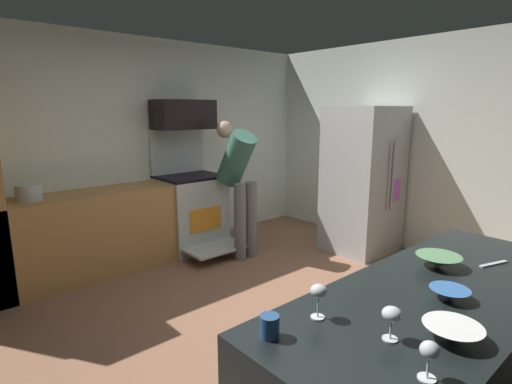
{
  "coord_description": "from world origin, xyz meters",
  "views": [
    {
      "loc": [
        -2.18,
        -2.25,
        1.76
      ],
      "look_at": [
        0.07,
        0.3,
        1.05
      ],
      "focal_mm": 27.8,
      "sensor_mm": 36.0,
      "label": 1
    }
  ],
  "objects_px": {
    "microwave": "(184,115)",
    "mug_coffee": "(270,326)",
    "person_cook": "(239,178)",
    "wine_glass_mid": "(319,293)",
    "oven_range": "(191,210)",
    "mixing_bowl_large": "(438,261)",
    "mixing_bowl_small": "(452,332)",
    "wine_glass_extra": "(392,316)",
    "wine_glass_far": "(429,353)",
    "refrigerator": "(363,180)",
    "mixing_bowl_prep": "(449,294)",
    "stock_pot": "(29,193)"
  },
  "relations": [
    {
      "from": "person_cook",
      "to": "mixing_bowl_small",
      "type": "height_order",
      "value": "person_cook"
    },
    {
      "from": "microwave",
      "to": "mixing_bowl_prep",
      "type": "height_order",
      "value": "microwave"
    },
    {
      "from": "wine_glass_extra",
      "to": "wine_glass_mid",
      "type": "bearing_deg",
      "value": 105.77
    },
    {
      "from": "refrigerator",
      "to": "mixing_bowl_prep",
      "type": "relative_size",
      "value": 9.95
    },
    {
      "from": "mixing_bowl_prep",
      "to": "mixing_bowl_small",
      "type": "bearing_deg",
      "value": -155.5
    },
    {
      "from": "oven_range",
      "to": "mixing_bowl_small",
      "type": "xyz_separation_m",
      "value": [
        -1.15,
        -3.69,
        0.42
      ]
    },
    {
      "from": "microwave",
      "to": "person_cook",
      "type": "height_order",
      "value": "microwave"
    },
    {
      "from": "mug_coffee",
      "to": "mixing_bowl_small",
      "type": "bearing_deg",
      "value": -42.94
    },
    {
      "from": "wine_glass_mid",
      "to": "wine_glass_far",
      "type": "relative_size",
      "value": 1.12
    },
    {
      "from": "microwave",
      "to": "wine_glass_extra",
      "type": "height_order",
      "value": "microwave"
    },
    {
      "from": "mixing_bowl_large",
      "to": "wine_glass_far",
      "type": "height_order",
      "value": "wine_glass_far"
    },
    {
      "from": "mixing_bowl_small",
      "to": "wine_glass_extra",
      "type": "height_order",
      "value": "wine_glass_extra"
    },
    {
      "from": "person_cook",
      "to": "wine_glass_mid",
      "type": "height_order",
      "value": "person_cook"
    },
    {
      "from": "oven_range",
      "to": "mug_coffee",
      "type": "xyz_separation_m",
      "value": [
        -1.66,
        -3.21,
        0.44
      ]
    },
    {
      "from": "person_cook",
      "to": "mixing_bowl_large",
      "type": "distance_m",
      "value": 2.82
    },
    {
      "from": "wine_glass_extra",
      "to": "mixing_bowl_large",
      "type": "bearing_deg",
      "value": 13.4
    },
    {
      "from": "person_cook",
      "to": "wine_glass_far",
      "type": "relative_size",
      "value": 12.01
    },
    {
      "from": "person_cook",
      "to": "wine_glass_far",
      "type": "height_order",
      "value": "person_cook"
    },
    {
      "from": "wine_glass_extra",
      "to": "mug_coffee",
      "type": "height_order",
      "value": "wine_glass_extra"
    },
    {
      "from": "oven_range",
      "to": "mixing_bowl_large",
      "type": "xyz_separation_m",
      "value": [
        -0.48,
        -3.33,
        0.43
      ]
    },
    {
      "from": "person_cook",
      "to": "wine_glass_mid",
      "type": "relative_size",
      "value": 10.76
    },
    {
      "from": "mixing_bowl_large",
      "to": "wine_glass_mid",
      "type": "bearing_deg",
      "value": 174.79
    },
    {
      "from": "mixing_bowl_large",
      "to": "mug_coffee",
      "type": "relative_size",
      "value": 2.73
    },
    {
      "from": "refrigerator",
      "to": "person_cook",
      "type": "xyz_separation_m",
      "value": [
        -1.31,
        0.85,
        0.06
      ]
    },
    {
      "from": "refrigerator",
      "to": "mug_coffee",
      "type": "bearing_deg",
      "value": -151.7
    },
    {
      "from": "refrigerator",
      "to": "mixing_bowl_prep",
      "type": "height_order",
      "value": "refrigerator"
    },
    {
      "from": "wine_glass_far",
      "to": "wine_glass_extra",
      "type": "height_order",
      "value": "same"
    },
    {
      "from": "mixing_bowl_large",
      "to": "stock_pot",
      "type": "xyz_separation_m",
      "value": [
        -1.32,
        3.34,
        0.04
      ]
    },
    {
      "from": "person_cook",
      "to": "mug_coffee",
      "type": "distance_m",
      "value": 3.25
    },
    {
      "from": "microwave",
      "to": "mug_coffee",
      "type": "distance_m",
      "value": 3.78
    },
    {
      "from": "person_cook",
      "to": "wine_glass_far",
      "type": "xyz_separation_m",
      "value": [
        -1.74,
        -3.12,
        0.04
      ]
    },
    {
      "from": "wine_glass_mid",
      "to": "oven_range",
      "type": "bearing_deg",
      "value": 66.5
    },
    {
      "from": "mixing_bowl_small",
      "to": "mixing_bowl_prep",
      "type": "height_order",
      "value": "mixing_bowl_small"
    },
    {
      "from": "refrigerator",
      "to": "wine_glass_extra",
      "type": "bearing_deg",
      "value": -144.68
    },
    {
      "from": "mixing_bowl_large",
      "to": "wine_glass_extra",
      "type": "bearing_deg",
      "value": -166.6
    },
    {
      "from": "mug_coffee",
      "to": "stock_pot",
      "type": "xyz_separation_m",
      "value": [
        -0.13,
        3.23,
        0.03
      ]
    },
    {
      "from": "mixing_bowl_small",
      "to": "microwave",
      "type": "bearing_deg",
      "value": 73.07
    },
    {
      "from": "oven_range",
      "to": "mixing_bowl_large",
      "type": "bearing_deg",
      "value": -98.14
    },
    {
      "from": "mixing_bowl_prep",
      "to": "mug_coffee",
      "type": "xyz_separation_m",
      "value": [
        -0.84,
        0.32,
        0.02
      ]
    },
    {
      "from": "person_cook",
      "to": "wine_glass_extra",
      "type": "relative_size",
      "value": 11.97
    },
    {
      "from": "refrigerator",
      "to": "mug_coffee",
      "type": "height_order",
      "value": "refrigerator"
    },
    {
      "from": "person_cook",
      "to": "stock_pot",
      "type": "distance_m",
      "value": 2.18
    },
    {
      "from": "mixing_bowl_prep",
      "to": "stock_pot",
      "type": "xyz_separation_m",
      "value": [
        -0.97,
        3.55,
        0.05
      ]
    },
    {
      "from": "refrigerator",
      "to": "stock_pot",
      "type": "height_order",
      "value": "refrigerator"
    },
    {
      "from": "wine_glass_extra",
      "to": "stock_pot",
      "type": "height_order",
      "value": "stock_pot"
    },
    {
      "from": "mixing_bowl_large",
      "to": "wine_glass_far",
      "type": "distance_m",
      "value": 1.05
    },
    {
      "from": "oven_range",
      "to": "person_cook",
      "type": "relative_size",
      "value": 0.93
    },
    {
      "from": "wine_glass_extra",
      "to": "stock_pot",
      "type": "bearing_deg",
      "value": 97.47
    },
    {
      "from": "mixing_bowl_prep",
      "to": "wine_glass_far",
      "type": "bearing_deg",
      "value": -162.7
    },
    {
      "from": "wine_glass_mid",
      "to": "mug_coffee",
      "type": "height_order",
      "value": "wine_glass_mid"
    }
  ]
}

